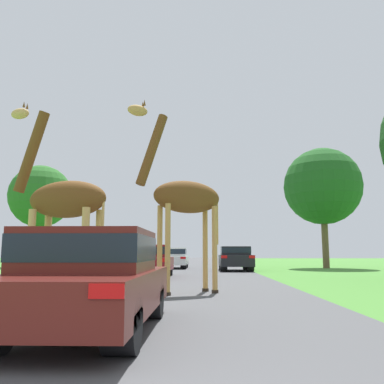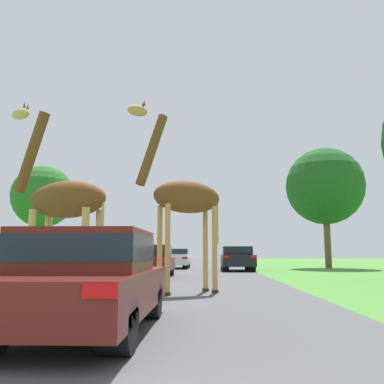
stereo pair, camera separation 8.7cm
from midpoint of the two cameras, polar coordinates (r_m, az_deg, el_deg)
name	(u,v)px [view 1 (the left image)]	position (r m, az deg, el deg)	size (l,w,h in m)	color
road	(187,267)	(31.11, -0.74, -10.50)	(8.12, 120.00, 0.00)	#4C4C4F
giraffe_near_road	(183,198)	(11.21, -1.48, -0.83)	(2.66, 1.73, 5.18)	tan
giraffe_companion	(63,202)	(10.90, -17.91, -1.32)	(3.03, 1.32, 5.18)	tan
car_lead_maroon	(90,277)	(5.97, -14.57, -11.50)	(1.78, 4.13, 1.40)	#561914
car_queue_right	(173,257)	(28.87, -2.71, -9.15)	(1.94, 4.48, 1.43)	silver
car_queue_left	(151,260)	(18.47, -5.94, -9.44)	(1.72, 4.68, 1.42)	maroon
car_far_ahead	(235,258)	(25.10, 6.01, -9.17)	(1.91, 3.97, 1.45)	black
tree_centre_back	(41,197)	(34.44, -20.55, -0.62)	(4.91, 4.91, 7.98)	brown
tree_right_cluster	(323,186)	(30.95, 17.78, 0.74)	(5.56, 5.56, 8.64)	brown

